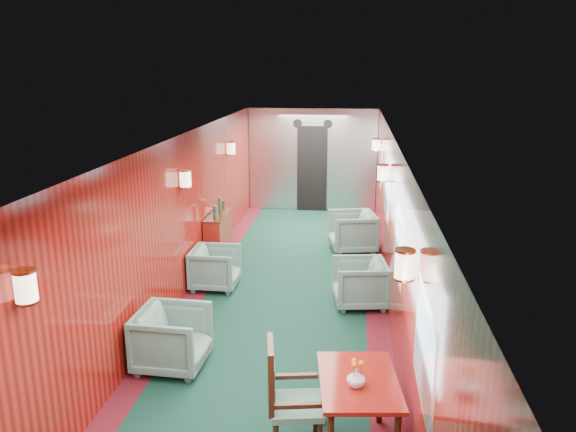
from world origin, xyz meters
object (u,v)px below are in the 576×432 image
object	(u,v)px
dining_table	(358,391)
armchair_right_far	(352,232)
side_chair	(285,394)
credenza	(219,238)
armchair_left_far	(215,268)
armchair_right_near	(360,283)
armchair_left_near	(172,339)

from	to	relation	value
dining_table	armchair_right_far	size ratio (longest dim) A/B	1.28
dining_table	side_chair	world-z (taller)	side_chair
credenza	armchair_right_far	size ratio (longest dim) A/B	1.40
side_chair	armchair_left_far	distance (m)	3.99
armchair_left_far	armchair_right_far	xyz separation A→B (m)	(2.09, 2.03, 0.05)
dining_table	armchair_left_far	xyz separation A→B (m)	(-2.18, 3.60, -0.28)
side_chair	armchair_left_far	size ratio (longest dim) A/B	1.50
dining_table	armchair_right_near	bearing A→B (deg)	82.63
dining_table	armchair_left_near	distance (m)	2.44
side_chair	armchair_right_far	distance (m)	5.74
side_chair	dining_table	bearing A→B (deg)	-3.12
side_chair	credenza	distance (m)	5.14
dining_table	armchair_right_far	world-z (taller)	armchair_right_far
armchair_left_far	armchair_right_far	bearing A→B (deg)	-45.48
dining_table	armchair_left_near	xyz separation A→B (m)	(-2.09, 1.22, -0.26)
side_chair	armchair_right_near	distance (m)	3.35
dining_table	armchair_right_far	distance (m)	5.64
armchair_left_near	armchair_right_far	size ratio (longest dim) A/B	0.95
armchair_left_far	side_chair	bearing A→B (deg)	-156.92
armchair_left_far	armchair_right_far	size ratio (longest dim) A/B	0.88
armchair_left_near	armchair_right_far	bearing A→B (deg)	-21.97
armchair_right_far	credenza	bearing A→B (deg)	-81.86
credenza	armchair_left_near	size ratio (longest dim) A/B	1.47
dining_table	armchair_right_far	xyz separation A→B (m)	(-0.09, 5.63, -0.24)
dining_table	armchair_left_far	size ratio (longest dim) A/B	1.46
dining_table	armchair_right_near	xyz separation A→B (m)	(0.04, 3.20, -0.27)
dining_table	credenza	size ratio (longest dim) A/B	0.91
armchair_left_near	armchair_right_near	xyz separation A→B (m)	(2.13, 1.97, -0.02)
credenza	armchair_right_near	size ratio (longest dim) A/B	1.54
credenza	armchair_right_far	bearing A→B (deg)	20.81
credenza	armchair_left_far	bearing A→B (deg)	-78.97
armchair_right_near	armchair_right_far	xyz separation A→B (m)	(-0.13, 2.44, 0.03)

